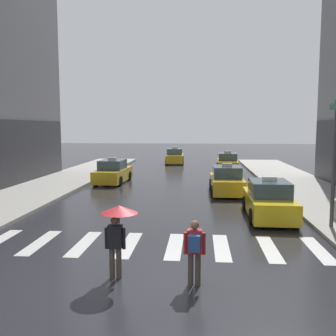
{
  "coord_description": "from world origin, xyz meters",
  "views": [
    {
      "loc": [
        1.58,
        -9.1,
        3.94
      ],
      "look_at": [
        0.12,
        8.0,
        2.06
      ],
      "focal_mm": 40.18,
      "sensor_mm": 36.0,
      "label": 1
    }
  ],
  "objects": [
    {
      "name": "taxi_fourth",
      "position": [
        4.05,
        24.7,
        0.72
      ],
      "size": [
        2.08,
        4.61,
        1.8
      ],
      "color": "gold",
      "rests_on": "ground"
    },
    {
      "name": "crosswalk_markings",
      "position": [
        -0.0,
        3.0,
        0.0
      ],
      "size": [
        11.3,
        2.8,
        0.01
      ],
      "color": "silver",
      "rests_on": "ground"
    },
    {
      "name": "pedestrian_with_backpack",
      "position": [
        1.46,
        -0.08,
        0.97
      ],
      "size": [
        0.55,
        0.43,
        1.65
      ],
      "color": "#473D33",
      "rests_on": "ground"
    },
    {
      "name": "taxi_third",
      "position": [
        -4.55,
        16.84,
        0.72
      ],
      "size": [
        2.08,
        4.61,
        1.8
      ],
      "color": "gold",
      "rests_on": "ground"
    },
    {
      "name": "pedestrian_with_umbrella",
      "position": [
        -0.51,
        0.2,
        1.52
      ],
      "size": [
        0.96,
        0.96,
        1.94
      ],
      "color": "#473D33",
      "rests_on": "ground"
    },
    {
      "name": "ground_plane",
      "position": [
        0.0,
        0.0,
        0.0
      ],
      "size": [
        160.0,
        160.0,
        0.0
      ],
      "primitive_type": "plane",
      "color": "#26262B"
    },
    {
      "name": "taxi_lead",
      "position": [
        4.59,
        7.34,
        0.72
      ],
      "size": [
        1.98,
        4.56,
        1.8
      ],
      "color": "yellow",
      "rests_on": "ground"
    },
    {
      "name": "taxi_fifth",
      "position": [
        -1.15,
        31.26,
        0.72
      ],
      "size": [
        2.09,
        4.61,
        1.8
      ],
      "color": "gold",
      "rests_on": "ground"
    },
    {
      "name": "taxi_second",
      "position": [
        3.18,
        13.25,
        0.72
      ],
      "size": [
        1.97,
        4.56,
        1.8
      ],
      "color": "gold",
      "rests_on": "ground"
    }
  ]
}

